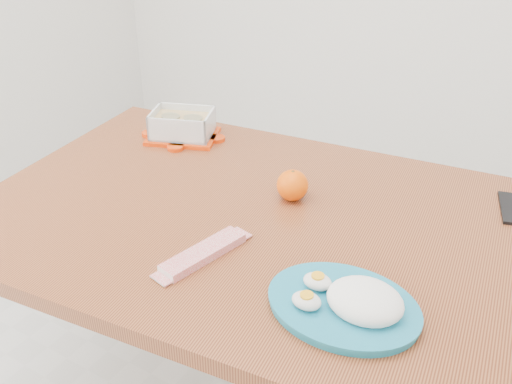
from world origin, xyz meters
The scene contains 5 objects.
dining_table centered at (0.11, 0.12, 0.66)m, with size 1.44×1.05×0.75m.
food_container centered at (-0.31, 0.37, 0.79)m, with size 0.25×0.22×0.09m.
orange_fruit centered at (0.15, 0.23, 0.79)m, with size 0.08×0.08×0.08m, color #FF6A05.
rice_plate centered at (0.43, -0.08, 0.78)m, with size 0.30×0.30×0.08m.
candy_bar centered at (0.10, -0.08, 0.76)m, with size 0.20×0.05×0.02m, color red.
Camera 1 is at (0.71, -0.86, 1.48)m, focal length 40.00 mm.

